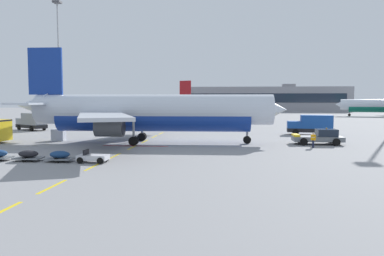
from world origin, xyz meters
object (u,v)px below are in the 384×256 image
catering_truck (311,124)px  ground_power_truck (32,121)px  airliner_foreground (149,112)px  pushback_tug (319,137)px  uld_cargo_container (59,135)px  baggage_train (44,156)px  ground_crew_worker (313,139)px  airliner_far_center (220,106)px  apron_light_mast_near (58,49)px

catering_truck → ground_power_truck: 49.09m
airliner_foreground → pushback_tug: airliner_foreground is taller
uld_cargo_container → baggage_train: bearing=-68.8°
ground_crew_worker → baggage_train: bearing=-154.7°
catering_truck → airliner_far_center: bearing=105.7°
ground_power_truck → baggage_train: bearing=-59.9°
baggage_train → apron_light_mast_near: bearing=113.6°
airliner_foreground → pushback_tug: (21.41, 0.72, -3.05)m
pushback_tug → ground_crew_worker: bearing=-113.0°
pushback_tug → ground_crew_worker: pushback_tug is taller
pushback_tug → apron_light_mast_near: (-52.55, 40.92, 16.95)m
catering_truck → baggage_train: 41.45m
uld_cargo_container → catering_truck: bearing=18.8°
apron_light_mast_near → baggage_train: bearing=-66.4°
pushback_tug → airliner_far_center: size_ratio=0.19×
airliner_far_center → apron_light_mast_near: apron_light_mast_near is taller
ground_crew_worker → uld_cargo_container: size_ratio=0.97×
ground_power_truck → baggage_train: size_ratio=0.62×
airliner_far_center → apron_light_mast_near: 49.77m
catering_truck → uld_cargo_container: size_ratio=3.99×
baggage_train → ground_crew_worker: size_ratio=6.62×
baggage_train → ground_power_truck: bearing=120.1°
airliner_foreground → baggage_train: airliner_foreground is taller
baggage_train → ground_crew_worker: bearing=25.3°
airliner_foreground → catering_truck: bearing=30.8°
ground_crew_worker → uld_cargo_container: (-32.69, 4.45, -0.21)m
pushback_tug → ground_crew_worker: (-1.52, -3.59, 0.11)m
airliner_foreground → pushback_tug: size_ratio=5.78×
airliner_far_center → baggage_train: bearing=-99.2°
apron_light_mast_near → pushback_tug: bearing=-37.9°
airliner_far_center → uld_cargo_container: size_ratio=17.85×
uld_cargo_container → apron_light_mast_near: 47.24m
pushback_tug → ground_power_truck: 50.26m
ground_power_truck → baggage_train: ground_power_truck is taller
ground_power_truck → airliner_far_center: bearing=57.2°
ground_power_truck → baggage_train: 38.72m
ground_power_truck → ground_crew_worker: ground_power_truck is taller
airliner_far_center → catering_truck: size_ratio=4.47×
airliner_far_center → catering_truck: (15.71, -55.81, -2.18)m
ground_power_truck → uld_cargo_container: (12.87, -16.69, -0.85)m
airliner_far_center → ground_crew_worker: 73.66m
airliner_foreground → catering_truck: airliner_foreground is taller
ground_crew_worker → uld_cargo_container: 32.99m
ground_crew_worker → uld_cargo_container: ground_crew_worker is taller
airliner_far_center → ground_power_truck: bearing=-122.8°
airliner_foreground → baggage_train: (-6.28, -15.24, -3.42)m
ground_crew_worker → apron_light_mast_near: 69.78m
baggage_train → airliner_foreground: bearing=67.6°
airliner_foreground → apron_light_mast_near: 53.82m
pushback_tug → ground_power_truck: bearing=159.6°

